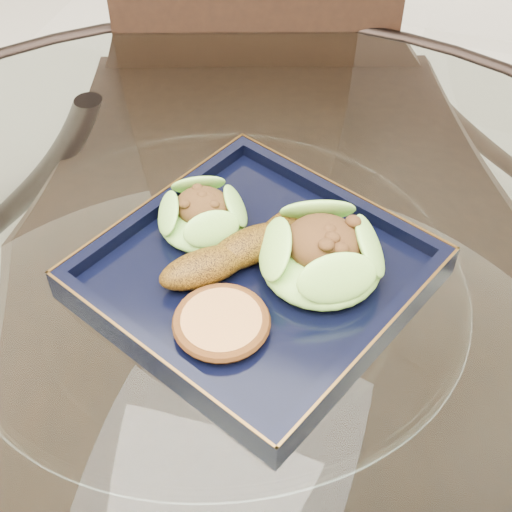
% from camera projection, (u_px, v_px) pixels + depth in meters
% --- Properties ---
extents(dining_table, '(1.13, 1.13, 0.77)m').
position_uv_depth(dining_table, '(226.00, 415.00, 0.77)').
color(dining_table, white).
rests_on(dining_table, ground).
extents(dining_chair, '(0.54, 0.54, 0.98)m').
position_uv_depth(dining_chair, '(257.00, 195.00, 1.08)').
color(dining_chair, black).
rests_on(dining_chair, ground).
extents(navy_plate, '(0.35, 0.35, 0.02)m').
position_uv_depth(navy_plate, '(256.00, 278.00, 0.67)').
color(navy_plate, black).
rests_on(navy_plate, dining_table).
extents(lettuce_wrap_left, '(0.10, 0.10, 0.03)m').
position_uv_depth(lettuce_wrap_left, '(203.00, 217.00, 0.69)').
color(lettuce_wrap_left, '#56962B').
rests_on(lettuce_wrap_left, navy_plate).
extents(lettuce_wrap_right, '(0.11, 0.11, 0.04)m').
position_uv_depth(lettuce_wrap_right, '(322.00, 257.00, 0.65)').
color(lettuce_wrap_right, '#66A42F').
rests_on(lettuce_wrap_right, navy_plate).
extents(roasted_plantain, '(0.14, 0.16, 0.03)m').
position_uv_depth(roasted_plantain, '(248.00, 247.00, 0.66)').
color(roasted_plantain, '#643F0A').
rests_on(roasted_plantain, navy_plate).
extents(crumb_patty, '(0.10, 0.10, 0.01)m').
position_uv_depth(crumb_patty, '(222.00, 324.00, 0.61)').
color(crumb_patty, '#CD8C44').
rests_on(crumb_patty, navy_plate).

